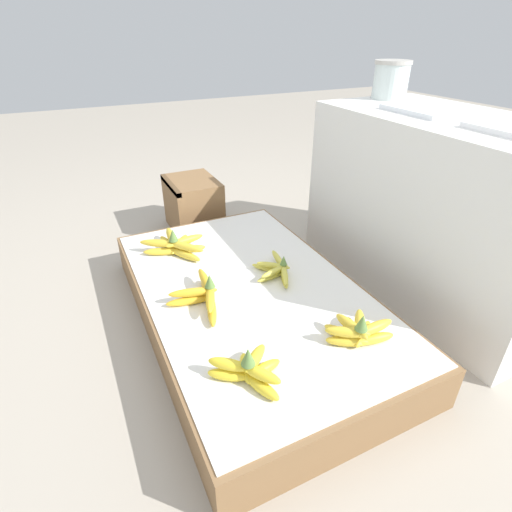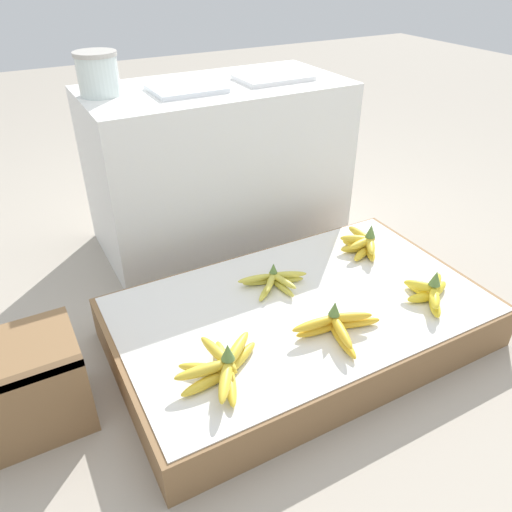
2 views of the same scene
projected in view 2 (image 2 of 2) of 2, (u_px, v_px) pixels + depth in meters
ground_plane at (299, 339)px, 1.73m from camera, size 10.00×10.00×0.00m
display_platform at (300, 322)px, 1.69m from camera, size 1.23×0.73×0.15m
back_vendor_table at (219, 165)px, 2.17m from camera, size 1.07×0.53×0.68m
wooden_crate at (25, 387)px, 1.36m from camera, size 0.31×0.24×0.28m
banana_bunch_front_left at (222, 366)px, 1.36m from camera, size 0.28×0.26×0.11m
banana_bunch_front_midleft at (337, 326)px, 1.50m from camera, size 0.29×0.18×0.11m
banana_bunch_front_midright at (430, 291)px, 1.65m from camera, size 0.19×0.20×0.12m
banana_bunch_middle_midleft at (274, 281)px, 1.72m from camera, size 0.24×0.16×0.08m
banana_bunch_middle_midright at (363, 244)px, 1.91m from camera, size 0.15×0.21×0.11m
glass_jar at (98, 74)px, 1.81m from camera, size 0.16×0.16×0.15m
foam_tray_white at (273, 77)px, 2.05m from camera, size 0.29×0.20×0.02m
foam_tray_dark at (186, 89)px, 1.90m from camera, size 0.27×0.22×0.02m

